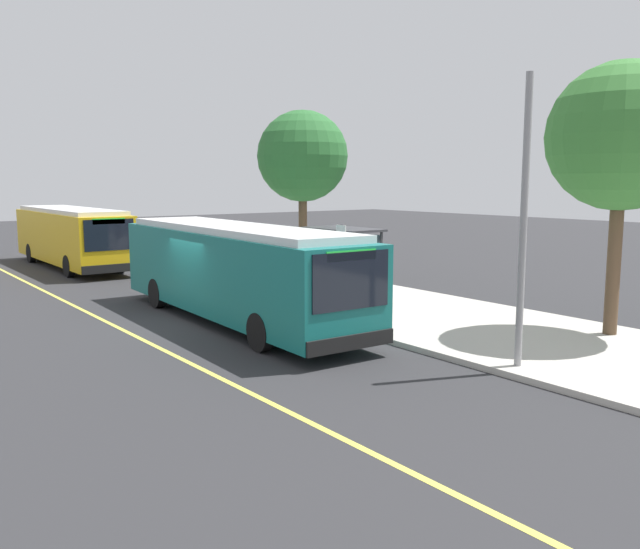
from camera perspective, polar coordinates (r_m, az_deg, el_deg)
name	(u,v)px	position (r m, az deg, el deg)	size (l,w,h in m)	color
ground_plane	(196,322)	(20.58, -10.70, -4.02)	(120.00, 120.00, 0.00)	#2B2B2D
sidewalk_curb	(348,299)	(23.75, 2.41, -2.10)	(44.00, 6.40, 0.15)	#B7B2A8
lane_stripe_center	(125,331)	(19.74, -16.46, -4.71)	(36.00, 0.14, 0.01)	#E0D64C
transit_bus_main	(235,269)	(20.14, -7.35, 0.46)	(11.82, 3.02, 2.95)	#146B66
transit_bus_second	(71,235)	(35.10, -20.68, 3.20)	(11.28, 2.62, 2.95)	gold
bus_shelter	(343,247)	(23.59, 2.02, 2.35)	(2.90, 1.60, 2.48)	#333338
waiting_bench	(349,284)	(23.50, 2.55, -0.83)	(1.60, 0.48, 0.95)	brown
route_sign_post	(341,257)	(20.31, 1.86, 1.55)	(0.44, 0.08, 2.80)	#333338
pedestrian_commuter	(371,282)	(20.84, 4.38, -0.63)	(0.24, 0.40, 1.69)	#282D47
street_tree_near_shelter	(622,137)	(19.22, 24.61, 10.72)	(3.88, 3.88, 7.21)	brown
street_tree_upstreet	(303,157)	(27.98, -1.51, 10.13)	(3.80, 3.80, 7.05)	brown
utility_pole	(524,223)	(15.08, 17.17, 4.27)	(0.16, 0.16, 6.40)	gray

